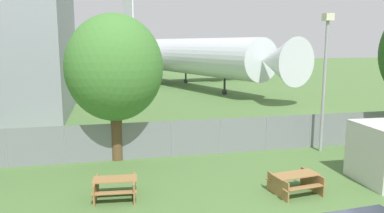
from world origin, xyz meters
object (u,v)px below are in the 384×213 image
at_px(airplane, 174,56).
at_px(tree_left_of_cabin, 114,68).
at_px(picnic_bench_open_grass, 295,181).
at_px(picnic_bench_near_cabin, 115,186).

xyz_separation_m(airplane, tree_left_of_cabin, (-8.48, -32.09, 0.52)).
bearing_deg(picnic_bench_open_grass, tree_left_of_cabin, 138.56).
distance_m(picnic_bench_near_cabin, tree_left_of_cabin, 6.17).
distance_m(airplane, tree_left_of_cabin, 33.20).
distance_m(picnic_bench_near_cabin, picnic_bench_open_grass, 6.75).
height_order(picnic_bench_near_cabin, picnic_bench_open_grass, same).
height_order(picnic_bench_open_grass, tree_left_of_cabin, tree_left_of_cabin).
distance_m(airplane, picnic_bench_open_grass, 38.02).
bearing_deg(picnic_bench_near_cabin, picnic_bench_open_grass, -8.71).
height_order(airplane, tree_left_of_cabin, airplane).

